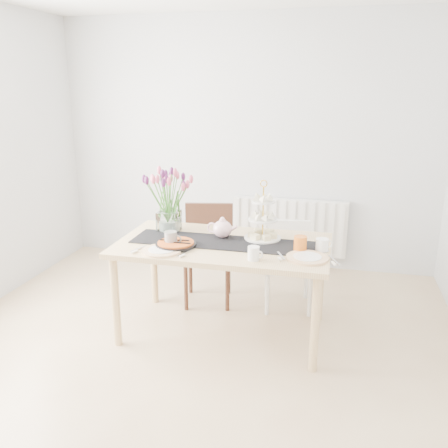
% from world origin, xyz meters
% --- Properties ---
extents(room_shell, '(4.50, 4.50, 4.50)m').
position_xyz_m(room_shell, '(0.00, 0.00, 1.30)').
color(room_shell, tan).
rests_on(room_shell, ground).
extents(radiator, '(1.20, 0.08, 0.60)m').
position_xyz_m(radiator, '(0.50, 2.19, 0.45)').
color(radiator, white).
rests_on(radiator, room_shell).
extents(dining_table, '(1.60, 0.90, 0.75)m').
position_xyz_m(dining_table, '(0.16, 0.64, 0.67)').
color(dining_table, tan).
rests_on(dining_table, ground).
extents(chair_brown, '(0.51, 0.51, 0.87)m').
position_xyz_m(chair_brown, '(-0.13, 1.23, 0.51)').
color(chair_brown, '#351C13').
rests_on(chair_brown, ground).
extents(chair_white, '(0.45, 0.45, 0.75)m').
position_xyz_m(chair_white, '(0.59, 1.29, 0.43)').
color(chair_white, white).
rests_on(chair_white, ground).
extents(table_runner, '(1.40, 0.35, 0.01)m').
position_xyz_m(table_runner, '(0.16, 0.64, 0.75)').
color(table_runner, black).
rests_on(table_runner, dining_table).
extents(tulip_vase, '(0.61, 0.61, 0.52)m').
position_xyz_m(tulip_vase, '(-0.35, 0.83, 1.08)').
color(tulip_vase, silver).
rests_on(tulip_vase, dining_table).
extents(cake_stand, '(0.28, 0.28, 0.42)m').
position_xyz_m(cake_stand, '(0.43, 0.79, 0.87)').
color(cake_stand, gold).
rests_on(cake_stand, dining_table).
extents(teapot, '(0.26, 0.22, 0.16)m').
position_xyz_m(teapot, '(0.12, 0.75, 0.83)').
color(teapot, white).
rests_on(teapot, dining_table).
extents(cream_jug, '(0.12, 0.12, 0.09)m').
position_xyz_m(cream_jug, '(0.89, 0.63, 0.80)').
color(cream_jug, white).
rests_on(cream_jug, dining_table).
extents(tart_tin, '(0.30, 0.30, 0.04)m').
position_xyz_m(tart_tin, '(-0.16, 0.48, 0.77)').
color(tart_tin, black).
rests_on(tart_tin, dining_table).
extents(mug_grey, '(0.10, 0.10, 0.11)m').
position_xyz_m(mug_grey, '(-0.20, 0.49, 0.81)').
color(mug_grey, gray).
rests_on(mug_grey, dining_table).
extents(mug_white, '(0.10, 0.10, 0.10)m').
position_xyz_m(mug_white, '(0.44, 0.34, 0.80)').
color(mug_white, white).
rests_on(mug_white, dining_table).
extents(mug_orange, '(0.13, 0.13, 0.11)m').
position_xyz_m(mug_orange, '(0.74, 0.60, 0.81)').
color(mug_orange, orange).
rests_on(mug_orange, dining_table).
extents(plate_left, '(0.37, 0.37, 0.01)m').
position_xyz_m(plate_left, '(-0.23, 0.35, 0.76)').
color(plate_left, white).
rests_on(plate_left, dining_table).
extents(plate_right, '(0.38, 0.38, 0.02)m').
position_xyz_m(plate_right, '(0.80, 0.45, 0.76)').
color(plate_right, silver).
rests_on(plate_right, dining_table).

